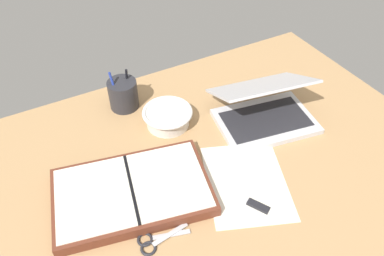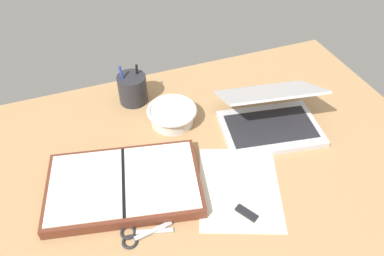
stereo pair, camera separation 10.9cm
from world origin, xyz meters
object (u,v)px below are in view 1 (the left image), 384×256
object	(u,v)px
pen_cup	(123,94)
planner	(132,192)
bowl	(168,117)
scissors	(153,242)
laptop	(264,109)

from	to	relation	value
pen_cup	planner	distance (cm)	38.17
bowl	scissors	distance (cm)	42.33
planner	laptop	bearing A→B (deg)	21.51
bowl	pen_cup	size ratio (longest dim) A/B	1.13
planner	scissors	xyz separation A→B (cm)	(-0.89, -15.19, -1.38)
bowl	planner	distance (cm)	29.55
laptop	pen_cup	world-z (taller)	laptop
bowl	planner	world-z (taller)	bowl
laptop	scissors	bearing A→B (deg)	-145.18
laptop	bowl	distance (cm)	30.83
laptop	planner	distance (cm)	49.41
laptop	bowl	size ratio (longest dim) A/B	2.12
scissors	bowl	bearing A→B (deg)	63.66
pen_cup	scissors	bearing A→B (deg)	-103.55
laptop	planner	xyz separation A→B (cm)	(-48.59, -8.48, -2.79)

